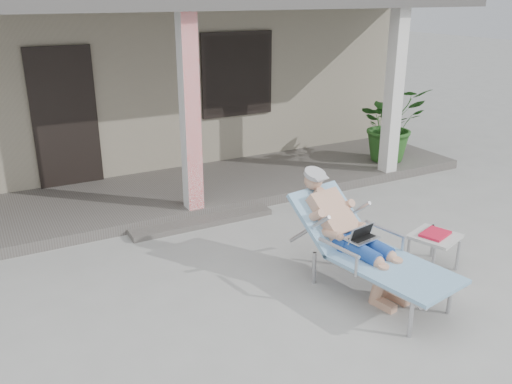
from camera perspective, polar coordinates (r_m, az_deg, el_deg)
ground at (r=5.94m, az=1.45°, el=-9.74°), size 60.00×60.00×0.00m
house at (r=11.33m, az=-15.38°, el=12.96°), size 10.40×5.40×3.30m
porch_deck at (r=8.40m, az=-8.71°, el=-0.13°), size 10.00×2.00×0.15m
porch_overhang at (r=7.84m, az=-9.67°, el=18.67°), size 10.00×2.30×2.85m
porch_step at (r=7.42m, az=-5.64°, el=-3.14°), size 2.00×0.30×0.07m
lounger at (r=5.68m, az=10.84°, el=-2.92°), size 1.04×1.98×1.25m
side_table at (r=6.47m, az=18.27°, el=-4.62°), size 0.61×0.61×0.43m
potted_palm at (r=9.87m, az=14.00°, el=6.96°), size 1.20×1.05×1.30m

